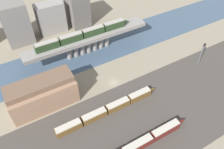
% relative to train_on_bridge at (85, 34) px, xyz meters
% --- Properties ---
extents(ground_plane, '(400.00, 400.00, 0.00)m').
position_rel_train_on_bridge_xyz_m(ground_plane, '(1.34, -27.15, -11.90)').
color(ground_plane, gray).
extents(railbed_yard, '(280.00, 42.00, 0.01)m').
position_rel_train_on_bridge_xyz_m(railbed_yard, '(1.34, -51.15, -11.89)').
color(railbed_yard, '#423D38').
rests_on(railbed_yard, ground).
extents(river_water, '(320.00, 26.16, 0.01)m').
position_rel_train_on_bridge_xyz_m(river_water, '(1.34, -0.00, -11.89)').
color(river_water, '#3D5166').
rests_on(river_water, ground).
extents(bridge, '(68.47, 8.33, 9.90)m').
position_rel_train_on_bridge_xyz_m(bridge, '(1.34, -0.00, -4.29)').
color(bridge, gray).
rests_on(bridge, ground).
extents(train_on_bridge, '(53.00, 3.05, 4.06)m').
position_rel_train_on_bridge_xyz_m(train_on_bridge, '(0.00, 0.00, 0.00)').
color(train_on_bridge, '#23381E').
rests_on(train_on_bridge, bridge).
extents(train_yard_mid, '(47.31, 2.91, 3.40)m').
position_rel_train_on_bridge_xyz_m(train_yard_mid, '(-8.62, -40.69, -10.23)').
color(train_yard_mid, brown).
rests_on(train_yard_mid, ground).
extents(warehouse_building, '(27.36, 12.80, 13.26)m').
position_rel_train_on_bridge_xyz_m(warehouse_building, '(-30.51, -22.91, -5.59)').
color(warehouse_building, '#937056').
rests_on(warehouse_building, ground).
extents(signal_tower, '(1.00, 0.90, 13.12)m').
position_rel_train_on_bridge_xyz_m(signal_tower, '(45.38, -37.62, -5.41)').
color(signal_tower, '#4C4C51').
rests_on(signal_tower, ground).
extents(city_block_left, '(13.94, 13.89, 23.48)m').
position_rel_train_on_bridge_xyz_m(city_block_left, '(-28.33, 28.88, -0.16)').
color(city_block_left, slate).
rests_on(city_block_left, ground).
extents(city_block_center, '(15.92, 8.20, 17.99)m').
position_rel_train_on_bridge_xyz_m(city_block_center, '(-8.79, 28.84, -2.90)').
color(city_block_center, gray).
rests_on(city_block_center, ground).
extents(city_block_right, '(11.40, 15.64, 21.03)m').
position_rel_train_on_bridge_xyz_m(city_block_right, '(8.23, 29.78, -1.38)').
color(city_block_right, '#605B56').
rests_on(city_block_right, ground).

